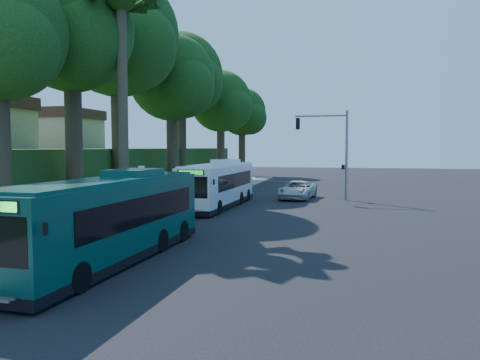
% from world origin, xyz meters
% --- Properties ---
extents(ground, '(140.00, 140.00, 0.00)m').
position_xyz_m(ground, '(0.00, 0.00, 0.00)').
color(ground, black).
rests_on(ground, ground).
extents(sidewalk, '(4.50, 70.00, 0.12)m').
position_xyz_m(sidewalk, '(-7.30, 0.00, 0.06)').
color(sidewalk, gray).
rests_on(sidewalk, ground).
extents(red_curb, '(0.25, 30.00, 0.13)m').
position_xyz_m(red_curb, '(-5.00, -4.00, 0.07)').
color(red_curb, maroon).
rests_on(red_curb, ground).
extents(grass_verge, '(8.00, 70.00, 0.06)m').
position_xyz_m(grass_verge, '(-13.00, 5.00, 0.03)').
color(grass_verge, '#234719').
rests_on(grass_verge, ground).
extents(bus_shelter, '(3.20, 1.51, 2.55)m').
position_xyz_m(bus_shelter, '(-7.26, -2.86, 1.81)').
color(bus_shelter, black).
rests_on(bus_shelter, ground).
extents(stop_sign_pole, '(0.35, 0.06, 3.17)m').
position_xyz_m(stop_sign_pole, '(-5.40, -5.00, 2.08)').
color(stop_sign_pole, gray).
rests_on(stop_sign_pole, ground).
extents(traffic_signal_pole, '(4.10, 0.30, 7.00)m').
position_xyz_m(traffic_signal_pole, '(3.78, 10.00, 4.42)').
color(traffic_signal_pole, gray).
rests_on(traffic_signal_pole, ground).
extents(palm_tree, '(4.20, 4.20, 14.40)m').
position_xyz_m(palm_tree, '(-8.20, -1.50, 12.38)').
color(palm_tree, '#4C3F2D').
rests_on(palm_tree, ground).
extents(hillside_backdrop, '(24.00, 60.00, 8.80)m').
position_xyz_m(hillside_backdrop, '(-26.30, 15.10, 2.44)').
color(hillside_backdrop, '#234719').
rests_on(hillside_backdrop, ground).
extents(tree_0, '(8.40, 8.00, 15.70)m').
position_xyz_m(tree_0, '(-12.40, -0.02, 11.20)').
color(tree_0, '#382B1E').
rests_on(tree_0, ground).
extents(tree_1, '(10.50, 10.00, 18.26)m').
position_xyz_m(tree_1, '(-13.37, 7.98, 12.73)').
color(tree_1, '#382B1E').
rests_on(tree_1, ground).
extents(tree_2, '(8.82, 8.40, 15.12)m').
position_xyz_m(tree_2, '(-11.89, 15.98, 10.48)').
color(tree_2, '#382B1E').
rests_on(tree_2, ground).
extents(tree_3, '(10.08, 9.60, 17.28)m').
position_xyz_m(tree_3, '(-13.88, 23.98, 11.98)').
color(tree_3, '#382B1E').
rests_on(tree_3, ground).
extents(tree_4, '(8.40, 8.00, 14.14)m').
position_xyz_m(tree_4, '(-11.40, 31.98, 9.73)').
color(tree_4, '#382B1E').
rests_on(tree_4, ground).
extents(tree_5, '(7.35, 7.00, 12.86)m').
position_xyz_m(tree_5, '(-10.41, 39.99, 8.96)').
color(tree_5, '#382B1E').
rests_on(tree_5, ground).
extents(white_bus, '(2.57, 10.96, 3.25)m').
position_xyz_m(white_bus, '(-3.80, 3.95, 1.59)').
color(white_bus, white).
rests_on(white_bus, ground).
extents(teal_bus, '(2.71, 11.06, 3.28)m').
position_xyz_m(teal_bus, '(-3.28, -12.04, 1.60)').
color(teal_bus, '#0B3E36').
rests_on(teal_bus, ground).
extents(pickup, '(2.90, 5.38, 1.44)m').
position_xyz_m(pickup, '(1.00, 10.17, 0.72)').
color(pickup, silver).
rests_on(pickup, ground).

